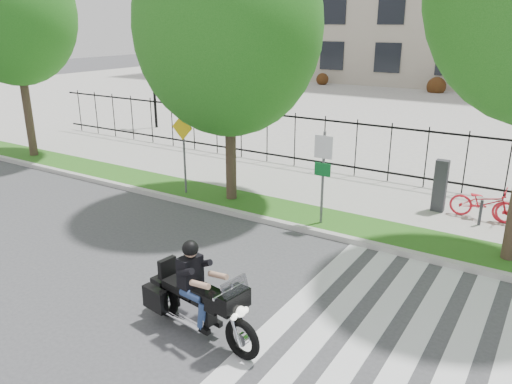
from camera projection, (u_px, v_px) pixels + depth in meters
The scene contains 13 objects.
ground at pixel (186, 292), 10.30m from camera, with size 120.00×120.00×0.00m, color #3E3E41.
curb at pixel (283, 224), 13.55m from camera, with size 60.00×0.20×0.15m, color #B3B1A8.
grass_verge at pixel (298, 215), 14.23m from camera, with size 60.00×1.50×0.15m, color #245916.
sidewalk at pixel (334, 191), 16.23m from camera, with size 60.00×3.50×0.15m, color gray.
plaza at pixel (452, 113), 30.28m from camera, with size 80.00×34.00×0.10m, color gray.
crosswalk_stripes at pixel (423, 375), 7.85m from camera, with size 5.70×8.00×0.01m, color silver, non-canonical shape.
iron_fence at pixel (356, 148), 17.29m from camera, with size 30.00×0.06×2.00m, color black, non-canonical shape.
lamp_post_left at pixel (153, 66), 24.93m from camera, with size 1.06×0.70×4.25m.
street_tree_0 at pixel (13, 14), 18.60m from camera, with size 4.59×4.59×8.07m.
street_tree_1 at pixel (229, 27), 13.76m from camera, with size 5.27×5.27×8.03m.
sign_pole_regulatory at pixel (323, 166), 12.95m from camera, with size 0.50×0.09×2.50m.
sign_pole_warning at pixel (183, 144), 15.34m from camera, with size 0.78×0.09×2.49m.
motorcycle_rider at pixel (198, 299), 8.70m from camera, with size 2.75×1.00×2.13m.
Camera 1 is at (6.07, -6.90, 5.28)m, focal length 35.00 mm.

